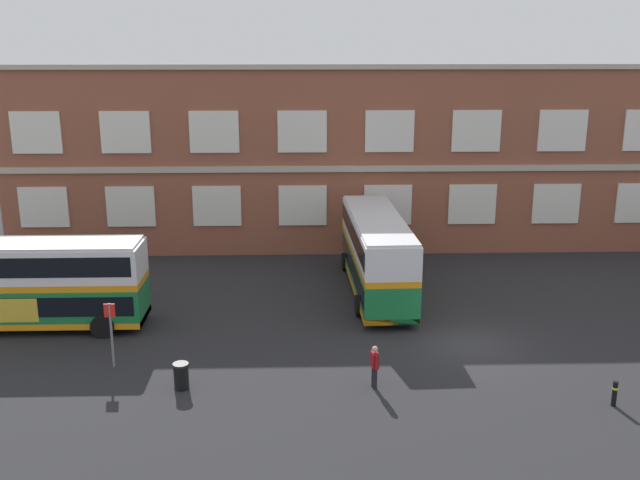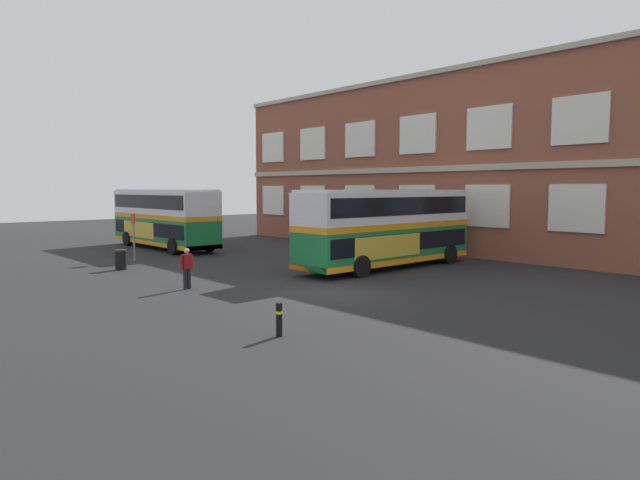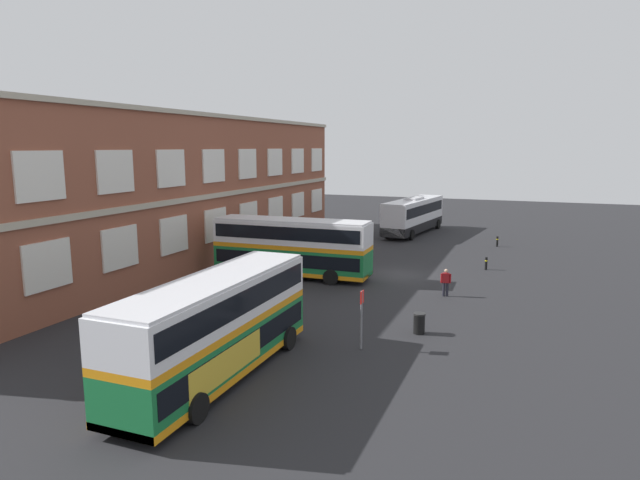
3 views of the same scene
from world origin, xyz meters
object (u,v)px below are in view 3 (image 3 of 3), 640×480
object	(u,v)px
bus_stand_flag	(362,314)
safety_bollard_east	(497,241)
double_decker_near	(217,326)
station_litter_bin	(419,323)
double_decker_middle	(292,247)
safety_bollard_west	(486,263)
touring_coach	(414,215)
waiting_passenger	(446,281)

from	to	relation	value
bus_stand_flag	safety_bollard_east	world-z (taller)	bus_stand_flag
double_decker_near	station_litter_bin	bearing A→B (deg)	-38.00
double_decker_middle	bus_stand_flag	size ratio (longest dim) A/B	4.10
bus_stand_flag	double_decker_middle	bearing A→B (deg)	36.85
double_decker_middle	safety_bollard_east	distance (m)	21.64
double_decker_near	double_decker_middle	size ratio (longest dim) A/B	0.99
double_decker_middle	safety_bollard_west	size ratio (longest dim) A/B	11.65
double_decker_middle	safety_bollard_west	xyz separation A→B (m)	(7.27, -12.49, -1.66)
touring_coach	waiting_passenger	xyz separation A→B (m)	(-23.53, -6.97, -0.98)
safety_bollard_west	double_decker_middle	bearing A→B (deg)	120.19
touring_coach	bus_stand_flag	distance (m)	34.21
bus_stand_flag	safety_bollard_east	distance (m)	29.34
double_decker_middle	station_litter_bin	xyz separation A→B (m)	(-8.51, -10.67, -1.63)
touring_coach	safety_bollard_west	world-z (taller)	touring_coach
double_decker_middle	bus_stand_flag	distance (m)	14.44
safety_bollard_west	touring_coach	bearing A→B (deg)	29.88
double_decker_near	bus_stand_flag	size ratio (longest dim) A/B	4.08
waiting_passenger	station_litter_bin	distance (m)	7.31
touring_coach	double_decker_near	bearing A→B (deg)	-179.28
safety_bollard_west	station_litter_bin	bearing A→B (deg)	173.40
double_decker_near	station_litter_bin	distance (m)	10.41
double_decker_middle	double_decker_near	bearing A→B (deg)	-165.37
waiting_passenger	touring_coach	bearing A→B (deg)	16.50
bus_stand_flag	touring_coach	bearing A→B (deg)	8.08
touring_coach	station_litter_bin	xyz separation A→B (m)	(-30.83, -6.82, -1.39)
safety_bollard_east	bus_stand_flag	bearing A→B (deg)	172.24
bus_stand_flag	double_decker_near	bearing A→B (deg)	139.52
double_decker_middle	waiting_passenger	bearing A→B (deg)	-96.42
double_decker_near	touring_coach	world-z (taller)	double_decker_near
double_decker_near	safety_bollard_west	world-z (taller)	double_decker_near
touring_coach	station_litter_bin	bearing A→B (deg)	-167.52
double_decker_near	safety_bollard_east	bearing A→B (deg)	-13.64
double_decker_middle	safety_bollard_west	distance (m)	14.55
waiting_passenger	double_decker_near	bearing A→B (deg)	157.17
double_decker_near	double_decker_middle	world-z (taller)	same
waiting_passenger	double_decker_middle	bearing A→B (deg)	83.58
waiting_passenger	station_litter_bin	size ratio (longest dim) A/B	1.65
station_litter_bin	safety_bollard_west	distance (m)	15.88
double_decker_middle	bus_stand_flag	bearing A→B (deg)	-143.15
double_decker_middle	safety_bollard_east	world-z (taller)	double_decker_middle
waiting_passenger	safety_bollard_east	size ratio (longest dim) A/B	1.79
touring_coach	safety_bollard_west	xyz separation A→B (m)	(-15.05, -8.65, -1.42)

